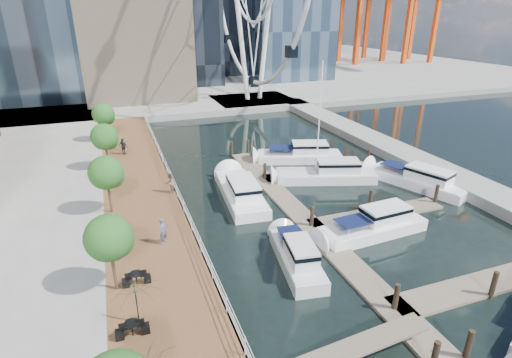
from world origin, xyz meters
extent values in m
plane|color=black|center=(0.00, 0.00, 0.00)|extent=(520.00, 520.00, 0.00)
cube|color=brown|center=(-9.00, 15.00, 0.50)|extent=(6.00, 60.00, 1.00)
cube|color=#595954|center=(-6.00, 15.00, 0.50)|extent=(0.25, 60.00, 1.00)
cube|color=gray|center=(0.00, 102.00, 0.50)|extent=(200.00, 114.00, 1.00)
cube|color=gray|center=(20.00, 20.00, 0.50)|extent=(4.00, 60.00, 1.00)
cube|color=gray|center=(14.00, 52.00, 0.50)|extent=(14.00, 12.00, 1.00)
cube|color=#6D6051|center=(3.00, 10.00, 0.10)|extent=(2.00, 32.00, 0.20)
cube|color=#6D6051|center=(9.00, -2.00, 0.10)|extent=(12.00, 2.00, 0.20)
cube|color=#6D6051|center=(9.00, 8.00, 0.10)|extent=(12.00, 2.00, 0.20)
cube|color=#6D6051|center=(9.00, 18.00, 0.10)|extent=(12.00, 2.00, 0.20)
cylinder|color=white|center=(11.50, 52.00, 14.00)|extent=(0.80, 0.80, 26.00)
cylinder|color=white|center=(16.50, 52.00, 14.00)|extent=(0.80, 0.80, 26.00)
cylinder|color=#3F2B1C|center=(-11.40, 4.00, 2.20)|extent=(0.20, 0.20, 2.40)
sphere|color=#265B1E|center=(-11.40, 4.00, 4.30)|extent=(2.60, 2.60, 2.60)
cylinder|color=#3F2B1C|center=(-11.40, 14.00, 2.20)|extent=(0.20, 0.20, 2.40)
sphere|color=#265B1E|center=(-11.40, 14.00, 4.30)|extent=(2.60, 2.60, 2.60)
cylinder|color=#3F2B1C|center=(-11.40, 24.00, 2.20)|extent=(0.20, 0.20, 2.40)
sphere|color=#265B1E|center=(-11.40, 24.00, 4.30)|extent=(2.60, 2.60, 2.60)
cylinder|color=#3F2B1C|center=(-11.40, 34.00, 2.20)|extent=(0.20, 0.20, 2.40)
sphere|color=#265B1E|center=(-11.40, 34.00, 4.30)|extent=(2.60, 2.60, 2.60)
imported|color=#4D5067|center=(-8.19, 7.95, 1.95)|extent=(0.78, 0.82, 1.89)
imported|color=#7C6856|center=(-6.50, 16.01, 1.93)|extent=(1.00, 1.11, 1.87)
imported|color=#333540|center=(-9.71, 28.02, 1.91)|extent=(1.11, 1.01, 1.82)
imported|color=#0E341D|center=(-10.44, 0.76, 2.19)|extent=(2.98, 3.02, 2.38)
camera|label=1|loc=(-10.31, -16.00, 15.40)|focal=28.00mm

